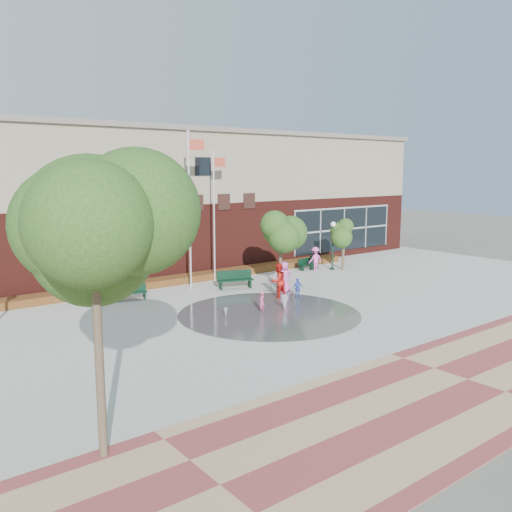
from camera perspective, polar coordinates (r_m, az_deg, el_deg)
ground at (r=23.01m, az=6.18°, el=-7.66°), size 120.00×120.00×0.00m
plaza_concrete at (r=25.92m, az=0.00°, el=-5.68°), size 46.00×18.00×0.01m
paver_band at (r=18.90m, az=21.41°, el=-12.03°), size 46.00×6.00×0.01m
splash_pad at (r=25.16m, az=1.40°, el=-6.13°), size 8.40×8.40×0.01m
library_building at (r=36.70m, az=-13.09°, el=5.79°), size 44.40×10.40×9.20m
flower_bed at (r=32.10m, az=-8.36°, el=-2.89°), size 26.00×1.20×0.40m
flagpole_left at (r=29.89m, az=-6.94°, el=5.65°), size 1.02×0.17×8.70m
flagpole_right at (r=32.20m, az=-4.38°, el=5.01°), size 0.96×0.16×7.75m
lamp_right at (r=36.09m, az=8.10°, el=1.67°), size 0.34×0.34×3.22m
bench_left at (r=28.39m, az=-12.99°, el=-4.07°), size 1.66×0.81×0.80m
bench_mid at (r=30.31m, az=-2.21°, el=-2.87°), size 2.10×1.19×1.02m
bench_right at (r=36.18m, az=5.53°, el=-1.06°), size 1.58×0.51×0.78m
trash_can at (r=36.17m, az=6.13°, el=-0.68°), size 0.60×0.60×0.98m
tree_big_left at (r=12.33m, az=-16.80°, el=3.01°), size 4.72×4.72×7.54m
tree_mid at (r=30.14m, az=2.62°, el=2.65°), size 2.63×2.63×4.44m
tree_small_right at (r=36.14m, az=9.22°, el=2.46°), size 2.01×2.01×3.43m
water_jet_a at (r=25.79m, az=3.03°, el=-5.77°), size 0.37×0.37×0.72m
water_jet_b at (r=24.65m, az=-3.20°, el=-6.48°), size 0.18×0.18×0.41m
child_splash at (r=25.26m, az=0.62°, el=-4.88°), size 0.44×0.37×1.02m
adult_red at (r=27.94m, az=2.34°, el=-2.65°), size 0.93×0.74×1.86m
adult_pink at (r=29.29m, az=3.00°, el=-2.25°), size 0.99×0.88×1.71m
child_blue at (r=28.21m, az=4.42°, el=-3.40°), size 0.66×0.44×1.04m
person_bench at (r=35.84m, az=6.25°, el=-0.30°), size 1.05×0.63×1.58m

